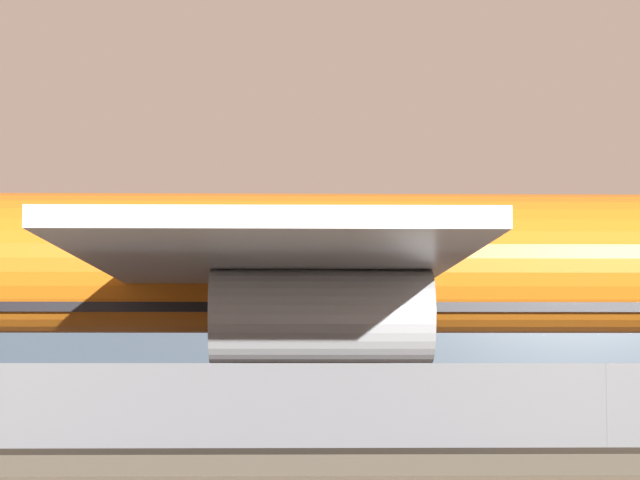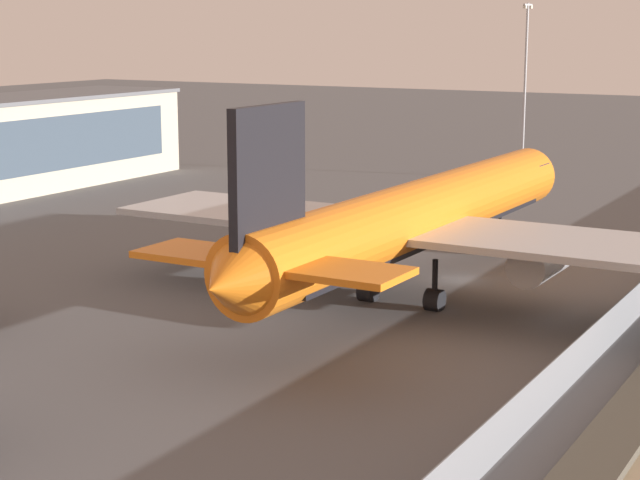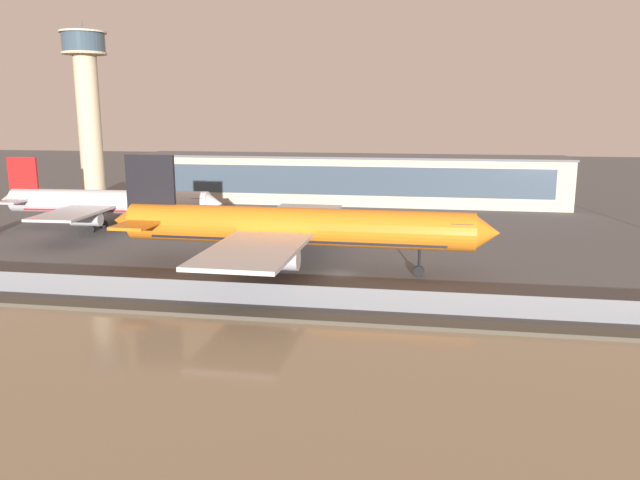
% 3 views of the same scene
% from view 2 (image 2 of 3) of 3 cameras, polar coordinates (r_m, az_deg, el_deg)
% --- Properties ---
extents(ground_plane, '(500.00, 500.00, 0.00)m').
position_cam_2_polar(ground_plane, '(91.46, 7.44, -2.12)').
color(ground_plane, '#565659').
extents(cargo_jet_orange, '(57.10, 48.70, 16.71)m').
position_cam_2_polar(cargo_jet_orange, '(83.87, 5.19, 1.16)').
color(cargo_jet_orange, orange).
rests_on(cargo_jet_orange, ground).
extents(baggage_tug, '(3.46, 3.31, 1.80)m').
position_cam_2_polar(baggage_tug, '(108.20, -2.35, 0.52)').
color(baggage_tug, '#1E2328').
rests_on(baggage_tug, ground).
extents(apron_light_mast_apron_west, '(3.20, 0.40, 24.16)m').
position_cam_2_polar(apron_light_mast_apron_west, '(152.08, 10.88, 8.25)').
color(apron_light_mast_apron_west, '#A8A8AD').
rests_on(apron_light_mast_apron_west, ground).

